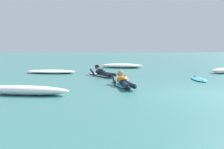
{
  "coord_description": "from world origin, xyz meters",
  "views": [
    {
      "loc": [
        -3.52,
        -7.42,
        1.31
      ],
      "look_at": [
        -2.71,
        4.27,
        0.2
      ],
      "focal_mm": 45.94,
      "sensor_mm": 36.0,
      "label": 1
    }
  ],
  "objects": [
    {
      "name": "ground_plane",
      "position": [
        0.0,
        10.0,
        0.0
      ],
      "size": [
        120.0,
        120.0,
        0.0
      ],
      "primitive_type": "plane",
      "color": "#387A75"
    },
    {
      "name": "surfer_near",
      "position": [
        -2.47,
        2.19,
        0.14
      ],
      "size": [
        0.7,
        2.43,
        0.55
      ],
      "color": "#2DB2D1",
      "rests_on": "ground"
    },
    {
      "name": "surfer_far",
      "position": [
        -3.09,
        5.76,
        0.14
      ],
      "size": [
        1.34,
        2.58,
        0.55
      ],
      "color": "silver",
      "rests_on": "ground"
    },
    {
      "name": "drifting_surfboard",
      "position": [
        0.8,
        3.88,
        0.03
      ],
      "size": [
        0.79,
        1.88,
        0.16
      ],
      "color": "#2DB2D1",
      "rests_on": "ground"
    },
    {
      "name": "whitewater_mid_left",
      "position": [
        -1.6,
        10.92,
        0.13
      ],
      "size": [
        2.9,
        1.84,
        0.28
      ],
      "color": "white",
      "rests_on": "ground"
    },
    {
      "name": "whitewater_back",
      "position": [
        -5.48,
        0.6,
        0.12
      ],
      "size": [
        2.8,
        1.18,
        0.26
      ],
      "color": "white",
      "rests_on": "ground"
    },
    {
      "name": "whitewater_far_band",
      "position": [
        -5.61,
        7.31,
        0.08
      ],
      "size": [
        2.67,
        1.58,
        0.18
      ],
      "color": "white",
      "rests_on": "ground"
    }
  ]
}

